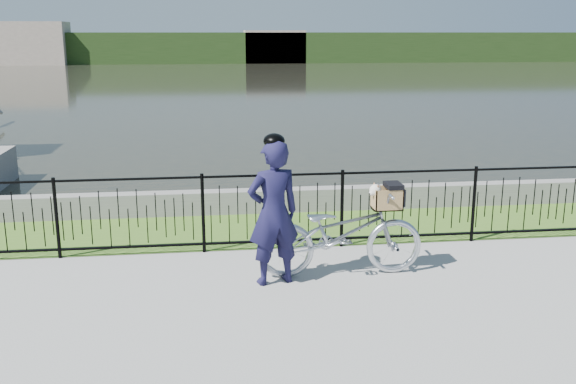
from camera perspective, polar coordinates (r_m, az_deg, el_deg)
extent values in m
plane|color=gray|center=(7.87, -0.07, -8.88)|extent=(120.00, 120.00, 0.00)
cube|color=#446A21|center=(10.30, -1.86, -3.25)|extent=(60.00, 2.00, 0.01)
plane|color=#26271D|center=(40.32, -5.97, 9.62)|extent=(120.00, 120.00, 0.00)
cube|color=slate|center=(11.20, -2.35, -0.78)|extent=(60.00, 0.30, 0.40)
cube|color=#233B16|center=(67.22, -6.57, 12.63)|extent=(120.00, 6.00, 3.00)
cube|color=#A59484|center=(67.41, -22.40, 12.13)|extent=(8.00, 4.00, 4.00)
cube|color=#A59484|center=(66.07, -1.21, 12.78)|extent=(6.00, 3.00, 3.20)
imported|color=#B6BAC3|center=(8.25, 4.67, -3.66)|extent=(2.14, 0.75, 1.12)
cube|color=black|center=(8.31, 8.75, -1.46)|extent=(0.38, 0.18, 0.02)
cube|color=olive|center=(8.31, 8.75, -1.41)|extent=(0.36, 0.29, 0.01)
cube|color=olive|center=(8.40, 8.53, -0.31)|extent=(0.36, 0.01, 0.27)
cube|color=olive|center=(8.14, 9.05, -0.80)|extent=(0.36, 0.02, 0.27)
cube|color=olive|center=(8.32, 9.93, -0.51)|extent=(0.02, 0.29, 0.27)
cube|color=olive|center=(8.23, 7.62, -0.59)|extent=(0.02, 0.29, 0.27)
cube|color=black|center=(8.25, 9.36, 0.58)|extent=(0.20, 0.31, 0.06)
cube|color=black|center=(8.32, 10.05, -0.33)|extent=(0.02, 0.31, 0.22)
ellipsoid|color=silver|center=(8.27, 8.65, -0.60)|extent=(0.31, 0.22, 0.20)
sphere|color=silver|center=(8.18, 7.77, 0.16)|extent=(0.15, 0.15, 0.15)
sphere|color=silver|center=(8.16, 7.46, -0.09)|extent=(0.07, 0.07, 0.07)
sphere|color=black|center=(8.15, 7.31, -0.14)|extent=(0.02, 0.02, 0.02)
cone|color=#9E6341|center=(8.23, 7.68, 0.67)|extent=(0.06, 0.08, 0.08)
cone|color=#9E6341|center=(8.14, 7.99, 0.51)|extent=(0.06, 0.08, 0.08)
imported|color=#151334|center=(7.87, -1.31, -1.88)|extent=(0.75, 0.59, 1.82)
ellipsoid|color=black|center=(7.67, -1.35, 4.51)|extent=(0.26, 0.29, 0.18)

